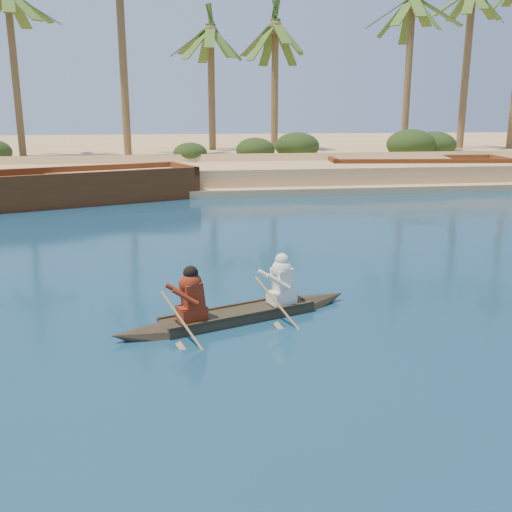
{
  "coord_description": "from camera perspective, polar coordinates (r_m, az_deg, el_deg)",
  "views": [
    {
      "loc": [
        2.93,
        -6.72,
        4.26
      ],
      "look_at": [
        4.96,
        6.07,
        0.98
      ],
      "focal_mm": 40.0,
      "sensor_mm": 36.0,
      "label": 1
    }
  ],
  "objects": [
    {
      "name": "shrub_cluster",
      "position": [
        38.45,
        -13.55,
        9.28
      ],
      "size": [
        100.0,
        6.0,
        2.4
      ],
      "primitive_type": null,
      "color": "black",
      "rests_on": "ground"
    },
    {
      "name": "barge_right",
      "position": [
        37.28,
        15.73,
        8.13
      ],
      "size": [
        11.3,
        5.02,
        1.82
      ],
      "rotation": [
        0.0,
        0.0,
        -0.13
      ],
      "color": "#5B2F13",
      "rests_on": "ground"
    },
    {
      "name": "canoe",
      "position": [
        12.03,
        -1.76,
        -5.07
      ],
      "size": [
        5.38,
        2.55,
        1.51
      ],
      "rotation": [
        0.0,
        0.0,
        0.35
      ],
      "color": "#3B2F20",
      "rests_on": "ground"
    },
    {
      "name": "palm_grove",
      "position": [
        41.99,
        -13.75,
        18.95
      ],
      "size": [
        110.0,
        14.0,
        16.0
      ],
      "primitive_type": null,
      "color": "#365D20",
      "rests_on": "ground"
    },
    {
      "name": "barge_mid",
      "position": [
        29.24,
        -17.17,
        6.5
      ],
      "size": [
        11.68,
        7.34,
        1.85
      ],
      "rotation": [
        0.0,
        0.0,
        0.36
      ],
      "color": "#5B2F13",
      "rests_on": "ground"
    },
    {
      "name": "sandy_embankment",
      "position": [
        53.81,
        -12.31,
        9.93
      ],
      "size": [
        150.0,
        51.0,
        1.5
      ],
      "color": "#E3B480",
      "rests_on": "ground"
    }
  ]
}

